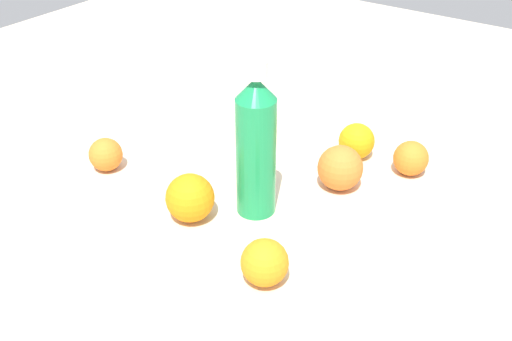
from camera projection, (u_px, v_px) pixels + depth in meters
ground_plane at (267, 206)px, 1.07m from camera, size 2.40×2.40×0.00m
water_bottle at (256, 145)px, 0.99m from camera, size 0.07×0.07×0.28m
orange_0 at (411, 158)px, 1.14m from camera, size 0.07×0.07×0.07m
orange_1 at (106, 155)px, 1.16m from camera, size 0.06×0.06×0.06m
orange_2 at (357, 141)px, 1.19m from camera, size 0.07×0.07×0.07m
orange_3 at (340, 168)px, 1.10m from camera, size 0.08×0.08×0.08m
orange_4 at (190, 198)px, 1.02m from camera, size 0.08×0.08×0.08m
orange_5 at (265, 262)px, 0.89m from camera, size 0.07×0.07×0.07m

